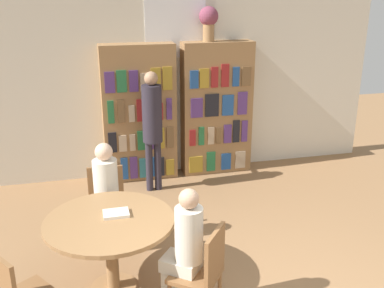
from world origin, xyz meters
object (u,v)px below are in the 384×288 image
at_px(seated_reader_right, 184,245).
at_px(librarian_standing, 152,120).
at_px(bookshelf_left, 139,114).
at_px(seated_reader_left, 106,191).
at_px(chair_far_side, 204,269).
at_px(reading_table, 110,231).
at_px(chair_left_side, 107,202).
at_px(flower_vase, 209,20).
at_px(bookshelf_right, 217,109).

relative_size(seated_reader_right, librarian_standing, 0.70).
height_order(bookshelf_left, seated_reader_left, bookshelf_left).
distance_m(bookshelf_left, chair_far_side, 3.29).
distance_m(reading_table, chair_left_side, 0.96).
height_order(chair_far_side, seated_reader_left, seated_reader_left).
height_order(flower_vase, seated_reader_left, flower_vase).
bearing_deg(reading_table, flower_vase, 57.46).
bearing_deg(librarian_standing, flower_vase, 28.23).
relative_size(bookshelf_left, chair_left_side, 2.34).
xyz_separation_m(bookshelf_left, flower_vase, (1.06, 0.01, 1.33)).
distance_m(reading_table, chair_far_side, 0.96).
xyz_separation_m(bookshelf_left, chair_far_side, (0.10, -3.24, -0.54)).
bearing_deg(bookshelf_right, chair_left_side, -136.58).
height_order(bookshelf_right, seated_reader_right, bookshelf_right).
bearing_deg(chair_left_side, librarian_standing, -119.50).
bearing_deg(chair_far_side, chair_left_side, 63.00).
xyz_separation_m(chair_far_side, seated_reader_left, (-0.73, 1.34, 0.22)).
bearing_deg(bookshelf_left, flower_vase, 0.27).
relative_size(chair_left_side, librarian_standing, 0.50).
distance_m(seated_reader_left, librarian_standing, 1.62).
bearing_deg(bookshelf_left, seated_reader_right, -90.86).
bearing_deg(seated_reader_right, reading_table, 90.00).
bearing_deg(bookshelf_right, seated_reader_left, -133.84).
bearing_deg(seated_reader_left, bookshelf_right, -132.25).
bearing_deg(seated_reader_right, librarian_standing, 34.10).
bearing_deg(chair_far_side, bookshelf_right, 18.87).
height_order(flower_vase, chair_far_side, flower_vase).
xyz_separation_m(chair_left_side, seated_reader_right, (0.58, -1.41, 0.20)).
distance_m(flower_vase, librarian_standing, 1.68).
xyz_separation_m(chair_left_side, chair_far_side, (0.72, -1.52, 0.00)).
xyz_separation_m(bookshelf_left, seated_reader_left, (-0.63, -1.90, -0.32)).
height_order(bookshelf_right, seated_reader_left, bookshelf_right).
distance_m(chair_far_side, seated_reader_left, 1.54).
xyz_separation_m(chair_far_side, seated_reader_right, (-0.15, 0.11, 0.20)).
bearing_deg(chair_left_side, flower_vase, -132.57).
height_order(flower_vase, reading_table, flower_vase).
xyz_separation_m(bookshelf_right, flower_vase, (-0.14, 0.00, 1.32)).
height_order(bookshelf_right, flower_vase, flower_vase).
relative_size(bookshelf_left, seated_reader_right, 1.68).
height_order(chair_left_side, librarian_standing, librarian_standing).
distance_m(flower_vase, reading_table, 3.60).
bearing_deg(flower_vase, seated_reader_left, -131.44).
height_order(bookshelf_left, reading_table, bookshelf_left).
xyz_separation_m(reading_table, chair_left_side, (0.03, 0.94, -0.16)).
xyz_separation_m(flower_vase, chair_far_side, (-0.96, -3.25, -1.86)).
bearing_deg(bookshelf_right, librarian_standing, -155.21).
bearing_deg(reading_table, bookshelf_left, 76.30).
xyz_separation_m(bookshelf_right, chair_left_side, (-1.82, -1.72, -0.54)).
bearing_deg(seated_reader_right, bookshelf_right, 15.92).
bearing_deg(chair_far_side, bookshelf_left, 39.32).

